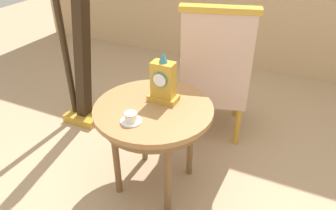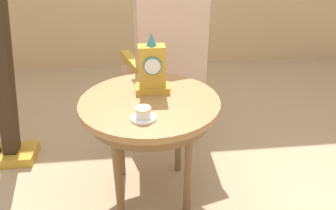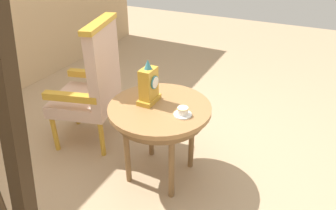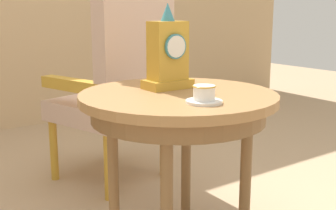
{
  "view_description": "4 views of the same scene",
  "coord_description": "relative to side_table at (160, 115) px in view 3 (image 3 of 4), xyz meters",
  "views": [
    {
      "loc": [
        0.74,
        -1.56,
        1.71
      ],
      "look_at": [
        -0.02,
        0.07,
        0.6
      ],
      "focal_mm": 34.44,
      "sensor_mm": 36.0,
      "label": 1
    },
    {
      "loc": [
        -0.14,
        -1.59,
        1.42
      ],
      "look_at": [
        0.03,
        -0.07,
        0.61
      ],
      "focal_mm": 34.55,
      "sensor_mm": 36.0,
      "label": 2
    },
    {
      "loc": [
        -1.82,
        -0.97,
        1.79
      ],
      "look_at": [
        0.03,
        -0.07,
        0.61
      ],
      "focal_mm": 33.59,
      "sensor_mm": 36.0,
      "label": 3
    },
    {
      "loc": [
        -1.07,
        -1.38,
        0.96
      ],
      "look_at": [
        -0.03,
        0.08,
        0.57
      ],
      "focal_mm": 47.45,
      "sensor_mm": 36.0,
      "label": 4
    }
  ],
  "objects": [
    {
      "name": "harp",
      "position": [
        -0.93,
        0.44,
        0.15
      ],
      "size": [
        0.4,
        0.24,
        1.77
      ],
      "color": "gold",
      "rests_on": "ground"
    },
    {
      "name": "side_table",
      "position": [
        0.0,
        0.0,
        0.0
      ],
      "size": [
        0.76,
        0.76,
        0.64
      ],
      "color": "#9E7042",
      "rests_on": "ground"
    },
    {
      "name": "ground_plane",
      "position": [
        0.07,
        0.05,
        -0.57
      ],
      "size": [
        10.0,
        10.0,
        0.0
      ],
      "primitive_type": "plane",
      "color": "tan"
    },
    {
      "name": "armchair",
      "position": [
        0.17,
        0.74,
        0.02
      ],
      "size": [
        0.66,
        0.66,
        1.14
      ],
      "color": "#CCA893",
      "rests_on": "ground"
    },
    {
      "name": "mantel_clock",
      "position": [
        0.02,
        0.1,
        0.21
      ],
      "size": [
        0.19,
        0.11,
        0.34
      ],
      "color": "gold",
      "rests_on": "side_table"
    },
    {
      "name": "teacup_left",
      "position": [
        -0.04,
        -0.2,
        0.1
      ],
      "size": [
        0.13,
        0.13,
        0.06
      ],
      "color": "white",
      "rests_on": "side_table"
    }
  ]
}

